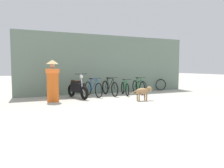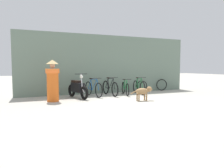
% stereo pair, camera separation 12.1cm
% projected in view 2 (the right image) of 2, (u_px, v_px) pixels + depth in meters
% --- Properties ---
extents(ground_plane, '(60.00, 60.00, 0.00)m').
position_uv_depth(ground_plane, '(142.00, 102.00, 8.77)').
color(ground_plane, '#B7B2A5').
extents(shop_wall_back, '(9.53, 0.20, 3.06)m').
position_uv_depth(shop_wall_back, '(109.00, 64.00, 11.70)').
color(shop_wall_back, slate).
rests_on(shop_wall_back, ground).
extents(bicycle_0, '(0.46, 1.73, 0.89)m').
position_uv_depth(bicycle_0, '(93.00, 89.00, 10.33)').
color(bicycle_0, black).
rests_on(bicycle_0, ground).
extents(bicycle_1, '(0.46, 1.78, 0.91)m').
position_uv_depth(bicycle_1, '(110.00, 88.00, 10.70)').
color(bicycle_1, black).
rests_on(bicycle_1, ground).
extents(bicycle_2, '(0.54, 1.54, 0.81)m').
position_uv_depth(bicycle_2, '(125.00, 88.00, 10.88)').
color(bicycle_2, black).
rests_on(bicycle_2, ground).
extents(bicycle_3, '(0.46, 1.66, 0.88)m').
position_uv_depth(bicycle_3, '(139.00, 87.00, 11.21)').
color(bicycle_3, black).
rests_on(bicycle_3, ground).
extents(motorcycle, '(0.61, 1.78, 1.11)m').
position_uv_depth(motorcycle, '(78.00, 89.00, 9.74)').
color(motorcycle, black).
rests_on(motorcycle, ground).
extents(stray_dog, '(1.05, 0.28, 0.58)m').
position_uv_depth(stray_dog, '(143.00, 91.00, 9.01)').
color(stray_dog, '#997247').
rests_on(stray_dog, ground).
extents(person_in_robes, '(0.65, 0.65, 1.69)m').
position_uv_depth(person_in_robes, '(53.00, 80.00, 8.78)').
color(person_in_robes, orange).
rests_on(person_in_robes, ground).
extents(spare_tire_left, '(0.59, 0.27, 0.62)m').
position_uv_depth(spare_tire_left, '(142.00, 86.00, 12.35)').
color(spare_tire_left, black).
rests_on(spare_tire_left, ground).
extents(spare_tire_right, '(0.67, 0.16, 0.68)m').
position_uv_depth(spare_tire_right, '(162.00, 85.00, 12.90)').
color(spare_tire_right, black).
rests_on(spare_tire_right, ground).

